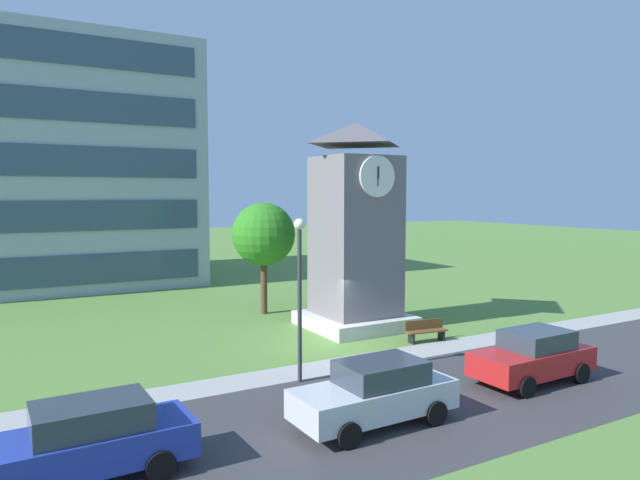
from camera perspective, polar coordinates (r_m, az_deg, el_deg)
ground_plane at (r=23.42m, az=1.54°, el=-10.50°), size 160.00×160.00×0.00m
street_asphalt at (r=18.35m, az=12.58°, el=-14.91°), size 120.00×7.20×0.01m
kerb_strip at (r=21.65m, az=4.59°, el=-11.77°), size 120.00×1.60×0.01m
office_building at (r=43.68m, az=-27.37°, el=6.59°), size 21.08×14.33×16.00m
clock_tower at (r=26.17m, az=3.53°, el=0.21°), size 4.34×4.34×9.26m
park_bench at (r=24.48m, az=10.41°, el=-8.79°), size 1.85×0.72×0.88m
street_lamp at (r=18.52m, az=-2.03°, el=-3.97°), size 0.36×0.36×5.31m
tree_by_building at (r=29.21m, az=-5.60°, el=0.53°), size 3.20×3.20×5.66m
parked_car_blue at (r=13.87m, az=-22.38°, el=-17.96°), size 4.75×1.96×1.69m
parked_car_silver at (r=15.81m, az=5.53°, el=-14.78°), size 4.46×2.02×1.69m
parked_car_red at (r=20.22m, az=20.32°, el=-10.71°), size 4.22×2.03×1.69m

